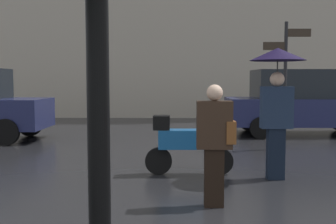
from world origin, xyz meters
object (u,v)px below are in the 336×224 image
object	(u,v)px
pedestrian_with_umbrella	(277,83)
pedestrian_with_bag	(216,138)
parked_scooter	(186,142)
parked_car_left	(301,102)
street_signpost	(286,72)

from	to	relation	value
pedestrian_with_umbrella	pedestrian_with_bag	size ratio (longest dim) A/B	1.36
pedestrian_with_umbrella	parked_scooter	distance (m)	1.77
parked_car_left	street_signpost	xyz separation A→B (m)	(-1.19, -2.54, 0.83)
pedestrian_with_umbrella	parked_car_left	distance (m)	5.84
parked_car_left	street_signpost	world-z (taller)	street_signpost
pedestrian_with_umbrella	parked_scooter	size ratio (longest dim) A/B	1.41
parked_scooter	parked_car_left	bearing A→B (deg)	59.35
pedestrian_with_umbrella	street_signpost	distance (m)	3.02
pedestrian_with_bag	parked_car_left	distance (m)	7.56
parked_scooter	pedestrian_with_umbrella	bearing A→B (deg)	-7.61
parked_scooter	pedestrian_with_bag	bearing A→B (deg)	-75.58
pedestrian_with_bag	parked_scooter	distance (m)	1.79
pedestrian_with_bag	street_signpost	size ratio (longest dim) A/B	0.53
parked_scooter	street_signpost	xyz separation A→B (m)	(2.36, 2.56, 1.23)
pedestrian_with_bag	street_signpost	distance (m)	4.84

